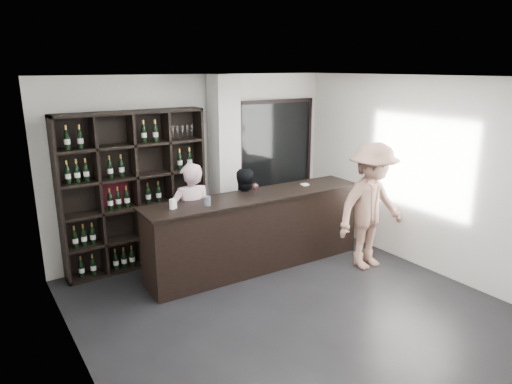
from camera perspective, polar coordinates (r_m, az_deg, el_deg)
floor at (r=5.97m, az=5.46°, el=-15.06°), size 5.00×5.50×0.01m
wine_shelf at (r=7.11m, az=-14.87°, el=0.09°), size 2.20×0.35×2.40m
structural_column at (r=7.56m, az=-3.95°, el=3.42°), size 0.40×0.40×2.90m
glass_panel at (r=8.38m, az=2.47°, el=4.30°), size 1.60×0.08×2.10m
tasting_counter at (r=7.00m, az=0.13°, el=-4.90°), size 3.54×0.73×1.17m
taster_pink at (r=6.78m, az=-8.04°, el=-3.39°), size 0.68×0.50×1.70m
taster_black at (r=7.21m, az=-1.67°, el=-2.91°), size 0.84×0.71×1.50m
customer at (r=7.11m, az=14.19°, el=-1.78°), size 1.26×0.73×1.95m
wine_glass at (r=6.71m, az=-0.10°, el=0.41°), size 0.10×0.10×0.22m
spit_cup at (r=6.30m, az=-6.12°, el=-1.13°), size 0.10×0.10×0.13m
napkin_stack at (r=7.41m, az=6.12°, el=0.95°), size 0.11×0.11×0.02m
card_stand at (r=6.22m, az=-10.32°, el=-1.47°), size 0.10×0.08×0.14m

